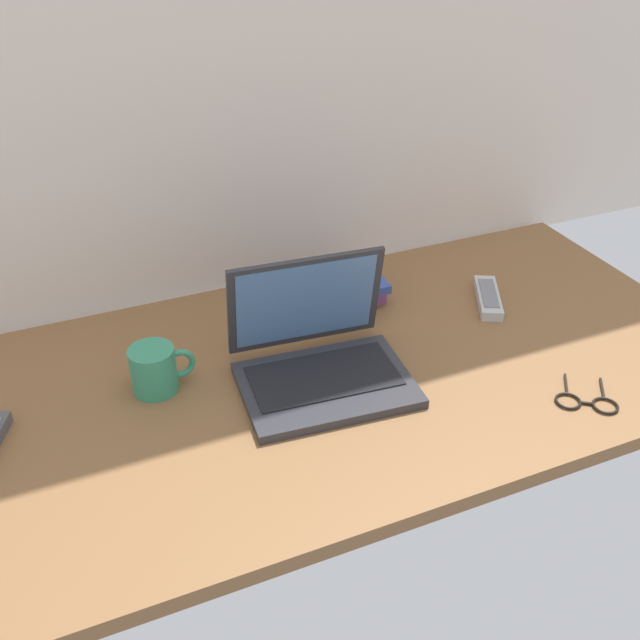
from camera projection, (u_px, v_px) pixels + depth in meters
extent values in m
cube|color=brown|center=(324.00, 378.00, 1.40)|extent=(1.60, 0.76, 0.03)
cube|color=#2D2D33|center=(326.00, 385.00, 1.34)|extent=(0.33, 0.25, 0.02)
cube|color=black|center=(324.00, 376.00, 1.35)|extent=(0.28, 0.16, 0.00)
cube|color=#2D2D33|center=(305.00, 301.00, 1.38)|extent=(0.30, 0.07, 0.20)
cube|color=#4C72A5|center=(306.00, 302.00, 1.38)|extent=(0.27, 0.06, 0.17)
cylinder|color=#338C66|center=(153.00, 370.00, 1.32)|extent=(0.08, 0.08, 0.09)
torus|color=#338C66|center=(179.00, 364.00, 1.34)|extent=(0.06, 0.01, 0.06)
cylinder|color=brown|center=(151.00, 353.00, 1.30)|extent=(0.07, 0.07, 0.00)
cube|color=#B7B7B7|center=(488.00, 298.00, 1.60)|extent=(0.11, 0.16, 0.02)
cube|color=slate|center=(489.00, 293.00, 1.59)|extent=(0.08, 0.12, 0.00)
torus|color=black|center=(568.00, 401.00, 1.31)|extent=(0.07, 0.07, 0.01)
torus|color=black|center=(605.00, 406.00, 1.30)|extent=(0.07, 0.07, 0.01)
cube|color=black|center=(587.00, 403.00, 1.30)|extent=(0.02, 0.02, 0.00)
cube|color=black|center=(566.00, 384.00, 1.35)|extent=(0.04, 0.05, 0.00)
cube|color=black|center=(602.00, 388.00, 1.34)|extent=(0.04, 0.05, 0.00)
cube|color=#8C4C8C|center=(337.00, 292.00, 1.60)|extent=(0.19, 0.12, 0.03)
cube|color=#334C99|center=(337.00, 282.00, 1.59)|extent=(0.20, 0.16, 0.02)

